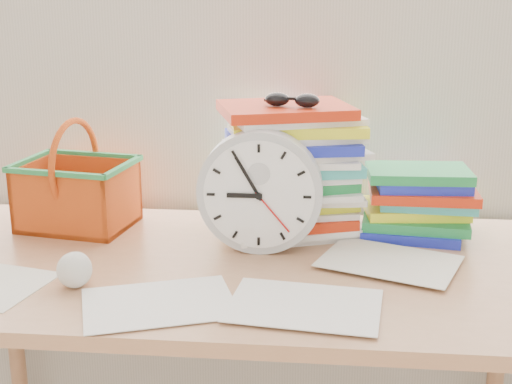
# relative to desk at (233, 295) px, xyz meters

# --- Properties ---
(desk) EXTENTS (1.40, 0.70, 0.75)m
(desk) POSITION_rel_desk_xyz_m (0.00, 0.00, 0.00)
(desk) COLOR #B27A53
(desk) RESTS_ON ground
(paper_stack) EXTENTS (0.38, 0.34, 0.31)m
(paper_stack) POSITION_rel_desk_xyz_m (0.11, 0.22, 0.23)
(paper_stack) COLOR white
(paper_stack) RESTS_ON desk
(clock) EXTENTS (0.27, 0.05, 0.27)m
(clock) POSITION_rel_desk_xyz_m (0.05, 0.08, 0.21)
(clock) COLOR #B7BABD
(clock) RESTS_ON desk
(sunglasses) EXTENTS (0.16, 0.14, 0.03)m
(sunglasses) POSITION_rel_desk_xyz_m (0.11, 0.18, 0.40)
(sunglasses) COLOR black
(sunglasses) RESTS_ON paper_stack
(book_stack) EXTENTS (0.28, 0.22, 0.16)m
(book_stack) POSITION_rel_desk_xyz_m (0.42, 0.23, 0.15)
(book_stack) COLOR white
(book_stack) RESTS_ON desk
(basket) EXTENTS (0.29, 0.24, 0.26)m
(basket) POSITION_rel_desk_xyz_m (-0.40, 0.20, 0.21)
(basket) COLOR #E55716
(basket) RESTS_ON desk
(crumpled_ball) EXTENTS (0.07, 0.07, 0.07)m
(crumpled_ball) POSITION_rel_desk_xyz_m (-0.29, -0.15, 0.11)
(crumpled_ball) COLOR silver
(crumpled_ball) RESTS_ON desk
(scattered_papers) EXTENTS (1.26, 0.42, 0.02)m
(scattered_papers) POSITION_rel_desk_xyz_m (0.00, 0.00, 0.08)
(scattered_papers) COLOR white
(scattered_papers) RESTS_ON desk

